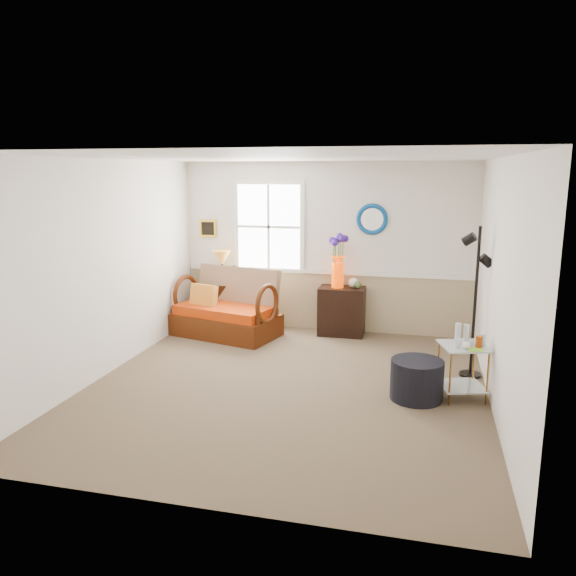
% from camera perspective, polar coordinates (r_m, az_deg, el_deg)
% --- Properties ---
extents(floor, '(4.50, 5.00, 0.01)m').
position_cam_1_polar(floor, '(6.63, -0.13, -9.93)').
color(floor, brown).
rests_on(floor, ground).
extents(ceiling, '(4.50, 5.00, 0.01)m').
position_cam_1_polar(ceiling, '(6.16, -0.14, 13.16)').
color(ceiling, white).
rests_on(ceiling, walls).
extents(walls, '(4.51, 5.01, 2.60)m').
position_cam_1_polar(walls, '(6.27, -0.14, 1.19)').
color(walls, white).
rests_on(walls, floor).
extents(wainscot, '(4.46, 0.02, 0.90)m').
position_cam_1_polar(wainscot, '(8.82, 3.75, -1.36)').
color(wainscot, tan).
rests_on(wainscot, walls).
extents(chair_rail, '(4.46, 0.04, 0.06)m').
position_cam_1_polar(chair_rail, '(8.71, 3.78, 1.63)').
color(chair_rail, white).
rests_on(chair_rail, walls).
extents(window, '(1.14, 0.06, 1.44)m').
position_cam_1_polar(window, '(8.82, -1.96, 6.23)').
color(window, white).
rests_on(window, walls).
extents(picture, '(0.28, 0.03, 0.28)m').
position_cam_1_polar(picture, '(9.16, -8.13, 6.02)').
color(picture, gold).
rests_on(picture, walls).
extents(mirror, '(0.47, 0.07, 0.47)m').
position_cam_1_polar(mirror, '(8.52, 8.54, 6.93)').
color(mirror, '#1464A3').
rests_on(mirror, walls).
extents(loveseat, '(1.71, 1.23, 1.00)m').
position_cam_1_polar(loveseat, '(8.52, -6.34, -1.53)').
color(loveseat, '#491F09').
rests_on(loveseat, floor).
extents(throw_pillow, '(0.46, 0.23, 0.45)m').
position_cam_1_polar(throw_pillow, '(8.60, -8.59, -1.13)').
color(throw_pillow, '#DA5B07').
rests_on(throw_pillow, loveseat).
extents(lamp_stand, '(0.41, 0.41, 0.69)m').
position_cam_1_polar(lamp_stand, '(9.10, -6.74, -1.68)').
color(lamp_stand, black).
rests_on(lamp_stand, floor).
extents(table_lamp, '(0.34, 0.34, 0.54)m').
position_cam_1_polar(table_lamp, '(8.94, -6.71, 2.11)').
color(table_lamp, '#BC7D27').
rests_on(table_lamp, lamp_stand).
extents(potted_plant, '(0.31, 0.34, 0.25)m').
position_cam_1_polar(potted_plant, '(8.98, -5.80, 1.25)').
color(potted_plant, '#41602A').
rests_on(potted_plant, lamp_stand).
extents(cabinet, '(0.69, 0.45, 0.73)m').
position_cam_1_polar(cabinet, '(8.58, 5.47, -2.33)').
color(cabinet, black).
rests_on(cabinet, floor).
extents(flower_vase, '(0.30, 0.30, 0.79)m').
position_cam_1_polar(flower_vase, '(8.42, 5.10, 2.71)').
color(flower_vase, '#ED3D00').
rests_on(flower_vase, cabinet).
extents(side_table, '(0.59, 0.59, 0.60)m').
position_cam_1_polar(side_table, '(6.49, 17.29, -8.11)').
color(side_table, '#9E6626').
rests_on(side_table, floor).
extents(tabletop_items, '(0.39, 0.39, 0.22)m').
position_cam_1_polar(tabletop_items, '(6.36, 17.97, -4.66)').
color(tabletop_items, silver).
rests_on(tabletop_items, side_table).
extents(floor_lamp, '(0.33, 0.33, 1.83)m').
position_cam_1_polar(floor_lamp, '(7.05, 18.47, -1.44)').
color(floor_lamp, black).
rests_on(floor_lamp, floor).
extents(ottoman, '(0.64, 0.64, 0.44)m').
position_cam_1_polar(ottoman, '(6.36, 12.95, -9.07)').
color(ottoman, black).
rests_on(ottoman, floor).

